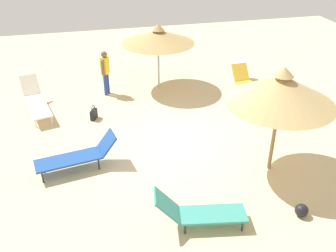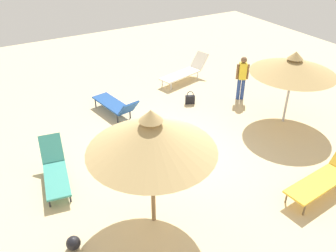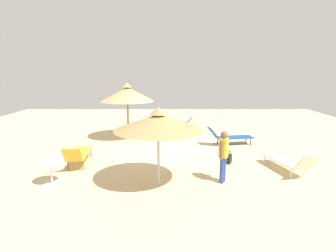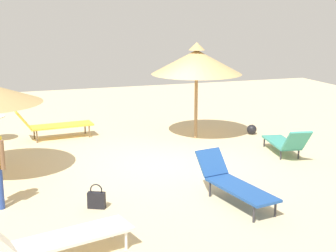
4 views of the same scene
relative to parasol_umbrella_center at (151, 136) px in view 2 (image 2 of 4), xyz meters
The scene contains 10 objects.
ground 3.35m from the parasol_umbrella_center, 40.62° to the right, with size 24.00×24.00×0.10m, color beige.
parasol_umbrella_center is the anchor object (origin of this frame).
parasol_umbrella_far_left 5.86m from the parasol_umbrella_center, 73.45° to the right, with size 2.55×2.55×2.33m.
lounge_chair_near_right 7.72m from the parasol_umbrella_center, 37.75° to the right, with size 1.09×2.30×0.91m.
lounge_chair_far_right 4.48m from the parasol_umbrella_center, 107.16° to the right, with size 0.78×2.21×0.93m.
lounge_chair_back 3.36m from the parasol_umbrella_center, 32.10° to the left, with size 1.98×0.87×0.86m.
lounge_chair_front 5.16m from the parasol_umbrella_center, 13.28° to the right, with size 2.10×0.92×0.83m.
person_standing_near_left 6.63m from the parasol_umbrella_center, 56.42° to the right, with size 0.32×0.39×1.58m.
handbag 5.91m from the parasol_umbrella_center, 41.25° to the right, with size 0.25×0.35×0.48m.
beach_ball 2.70m from the parasol_umbrella_center, 86.17° to the left, with size 0.29×0.29×0.29m, color black.
Camera 2 is at (-6.85, 4.12, 5.82)m, focal length 37.77 mm.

